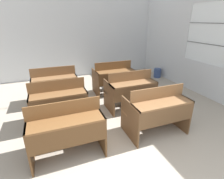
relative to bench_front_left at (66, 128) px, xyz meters
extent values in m
cube|color=silver|center=(0.85, 4.36, 1.01)|extent=(6.56, 0.06, 3.00)
cube|color=silver|center=(4.10, 1.36, -0.02)|extent=(0.06, 5.93, 0.95)
cube|color=silver|center=(4.10, 3.15, 1.26)|extent=(0.06, 2.35, 1.60)
cube|color=white|center=(4.10, 1.28, 1.26)|extent=(0.02, 1.40, 1.60)
cube|color=#4C4C51|center=(4.09, 1.28, 0.99)|extent=(0.02, 1.40, 0.02)
cube|color=#4C4C51|center=(4.09, 1.28, 1.53)|extent=(0.02, 1.40, 0.02)
cube|color=#52351C|center=(-0.56, 0.04, -0.13)|extent=(0.03, 0.73, 0.73)
cube|color=#52351C|center=(0.56, 0.04, -0.13)|extent=(0.03, 0.73, 0.73)
cube|color=brown|center=(0.00, -0.15, 0.22)|extent=(1.14, 0.36, 0.03)
cube|color=#52351C|center=(0.00, -0.31, 0.04)|extent=(1.09, 0.02, 0.33)
cube|color=brown|center=(0.00, 0.02, 0.35)|extent=(1.14, 0.02, 0.23)
cube|color=brown|center=(0.00, 0.26, -0.08)|extent=(1.14, 0.29, 0.03)
cube|color=#52351C|center=(0.00, 0.26, -0.34)|extent=(1.09, 0.04, 0.04)
cube|color=brown|center=(1.14, 0.03, -0.13)|extent=(0.03, 0.73, 0.73)
cube|color=brown|center=(2.26, 0.03, -0.13)|extent=(0.03, 0.73, 0.73)
cube|color=brown|center=(1.70, -0.15, 0.22)|extent=(1.14, 0.36, 0.03)
cube|color=brown|center=(1.70, -0.32, 0.04)|extent=(1.09, 0.02, 0.33)
cube|color=brown|center=(1.70, 0.02, 0.35)|extent=(1.14, 0.02, 0.23)
cube|color=brown|center=(1.70, 0.25, -0.08)|extent=(1.14, 0.29, 0.03)
cube|color=brown|center=(1.70, 0.25, -0.34)|extent=(1.09, 0.04, 0.04)
cube|color=brown|center=(-0.57, 1.12, -0.13)|extent=(0.03, 0.73, 0.73)
cube|color=brown|center=(0.54, 1.12, -0.13)|extent=(0.03, 0.73, 0.73)
cube|color=brown|center=(-0.02, 0.94, 0.22)|extent=(1.14, 0.36, 0.03)
cube|color=brown|center=(-0.02, 0.77, 0.04)|extent=(1.09, 0.02, 0.33)
cube|color=brown|center=(-0.02, 1.11, 0.35)|extent=(1.14, 0.02, 0.23)
cube|color=brown|center=(-0.02, 1.35, -0.08)|extent=(1.14, 0.29, 0.03)
cube|color=brown|center=(-0.02, 1.35, -0.34)|extent=(1.09, 0.04, 0.04)
cube|color=brown|center=(1.15, 1.16, -0.13)|extent=(0.03, 0.73, 0.73)
cube|color=brown|center=(2.26, 1.16, -0.13)|extent=(0.03, 0.73, 0.73)
cube|color=brown|center=(1.70, 0.97, 0.22)|extent=(1.14, 0.36, 0.03)
cube|color=brown|center=(1.70, 0.81, 0.04)|extent=(1.09, 0.02, 0.33)
cube|color=brown|center=(1.70, 1.14, 0.35)|extent=(1.14, 0.02, 0.23)
cube|color=brown|center=(1.70, 1.38, -0.08)|extent=(1.14, 0.29, 0.03)
cube|color=brown|center=(1.70, 1.38, -0.34)|extent=(1.09, 0.04, 0.04)
cube|color=brown|center=(-0.58, 2.25, -0.13)|extent=(0.03, 0.73, 0.73)
cube|color=brown|center=(0.54, 2.25, -0.13)|extent=(0.03, 0.73, 0.73)
cube|color=brown|center=(-0.02, 2.06, 0.22)|extent=(1.14, 0.36, 0.03)
cube|color=brown|center=(-0.02, 1.89, 0.04)|extent=(1.09, 0.02, 0.33)
cube|color=brown|center=(-0.02, 2.23, 0.35)|extent=(1.14, 0.02, 0.23)
cube|color=brown|center=(-0.02, 2.47, -0.08)|extent=(1.14, 0.29, 0.03)
cube|color=brown|center=(-0.02, 2.47, -0.34)|extent=(1.09, 0.04, 0.04)
cube|color=#53361D|center=(1.13, 2.26, -0.13)|extent=(0.03, 0.73, 0.73)
cube|color=#53361D|center=(2.25, 2.26, -0.13)|extent=(0.03, 0.73, 0.73)
cube|color=brown|center=(1.69, 2.08, 0.22)|extent=(1.14, 0.36, 0.03)
cube|color=#53361D|center=(1.69, 1.91, 0.04)|extent=(1.09, 0.02, 0.33)
cube|color=brown|center=(1.69, 2.25, 0.35)|extent=(1.14, 0.02, 0.23)
cube|color=brown|center=(1.69, 2.49, -0.08)|extent=(1.14, 0.29, 0.03)
cube|color=#53361D|center=(1.69, 2.49, -0.34)|extent=(1.09, 0.04, 0.04)
cylinder|color=#33477A|center=(3.84, 3.01, -0.32)|extent=(0.27, 0.27, 0.35)
camera|label=1|loc=(-0.17, -2.46, 1.62)|focal=28.00mm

